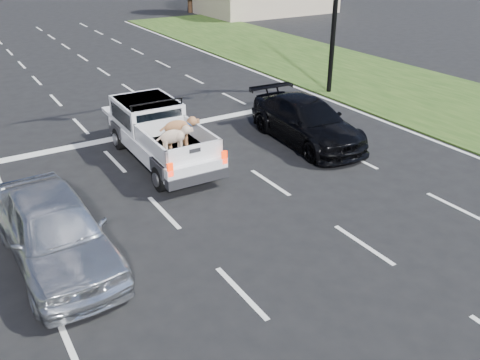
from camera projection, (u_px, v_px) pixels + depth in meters
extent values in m
plane|color=black|center=(307.00, 267.00, 11.52)|extent=(160.00, 160.00, 0.00)
cube|color=silver|center=(14.00, 214.00, 13.65)|extent=(0.12, 60.00, 0.01)
cube|color=silver|center=(137.00, 184.00, 15.29)|extent=(0.12, 60.00, 0.01)
cube|color=silver|center=(236.00, 160.00, 16.93)|extent=(0.12, 60.00, 0.01)
cube|color=silver|center=(318.00, 140.00, 18.58)|extent=(0.12, 60.00, 0.01)
cube|color=silver|center=(387.00, 123.00, 20.25)|extent=(0.15, 60.00, 0.01)
cube|color=silver|center=(142.00, 133.00, 19.18)|extent=(17.00, 0.45, 0.01)
cube|color=#1F3C12|center=(456.00, 105.00, 22.21)|extent=(8.00, 60.00, 0.06)
cylinder|color=black|center=(335.00, 16.00, 22.53)|extent=(0.22, 0.22, 7.00)
cylinder|color=#332114|center=(190.00, 0.00, 47.66)|extent=(0.44, 0.44, 2.16)
cylinder|color=black|center=(161.00, 179.00, 14.77)|extent=(0.29, 0.77, 0.76)
cylinder|color=black|center=(214.00, 166.00, 15.56)|extent=(0.29, 0.77, 0.76)
cylinder|color=black|center=(120.00, 139.00, 17.64)|extent=(0.29, 0.77, 0.76)
cylinder|color=black|center=(166.00, 130.00, 18.43)|extent=(0.29, 0.77, 0.76)
cube|color=white|center=(163.00, 143.00, 16.51)|extent=(2.00, 5.35, 0.52)
cube|color=white|center=(147.00, 112.00, 17.18)|extent=(1.89, 2.34, 0.86)
cube|color=black|center=(160.00, 121.00, 16.29)|extent=(1.55, 0.06, 0.62)
cylinder|color=black|center=(157.00, 102.00, 16.13)|extent=(1.80, 0.08, 0.05)
cube|color=black|center=(177.00, 148.00, 15.50)|extent=(1.83, 2.59, 0.06)
cube|color=white|center=(150.00, 145.00, 14.99)|extent=(0.13, 2.56, 0.52)
cube|color=white|center=(202.00, 135.00, 15.76)|extent=(0.13, 2.56, 0.52)
cube|color=white|center=(194.00, 153.00, 14.41)|extent=(1.79, 0.11, 0.52)
cube|color=red|center=(170.00, 170.00, 13.96)|extent=(0.16, 0.06, 0.40)
cube|color=red|center=(224.00, 157.00, 14.74)|extent=(0.16, 0.06, 0.40)
cube|color=black|center=(198.00, 177.00, 14.61)|extent=(1.93, 0.34, 0.30)
imported|color=silver|center=(55.00, 231.00, 11.30)|extent=(2.16, 5.05, 1.70)
imported|color=black|center=(307.00, 121.00, 18.11)|extent=(2.49, 5.43, 1.54)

